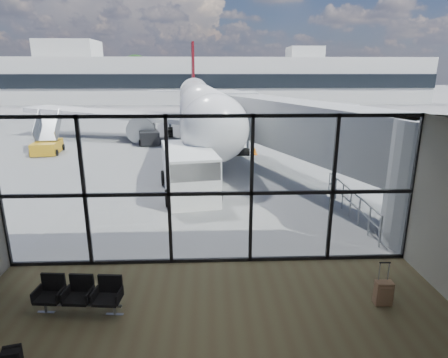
{
  "coord_description": "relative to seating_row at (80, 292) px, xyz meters",
  "views": [
    {
      "loc": [
        -0.03,
        -10.33,
        5.62
      ],
      "look_at": [
        0.53,
        3.0,
        1.77
      ],
      "focal_mm": 30.0,
      "sensor_mm": 36.0,
      "label": 1
    }
  ],
  "objects": [
    {
      "name": "ground",
      "position": [
        3.16,
        42.32,
        -0.51
      ],
      "size": [
        220.0,
        220.0,
        0.0
      ],
      "primitive_type": "plane",
      "color": "slate",
      "rests_on": "ground"
    },
    {
      "name": "lounge_shell",
      "position": [
        3.16,
        -2.48,
        2.14
      ],
      "size": [
        12.02,
        8.01,
        4.51
      ],
      "color": "brown",
      "rests_on": "ground"
    },
    {
      "name": "glass_curtain_wall",
      "position": [
        3.16,
        2.32,
        1.74
      ],
      "size": [
        12.1,
        0.12,
        4.5
      ],
      "color": "white",
      "rests_on": "ground"
    },
    {
      "name": "jet_bridge",
      "position": [
        8.06,
        9.39,
        2.25
      ],
      "size": [
        8.0,
        16.5,
        4.33
      ],
      "color": "gray",
      "rests_on": "ground"
    },
    {
      "name": "apron_railing",
      "position": [
        8.76,
        5.82,
        0.21
      ],
      "size": [
        0.06,
        5.46,
        1.11
      ],
      "color": "gray",
      "rests_on": "ground"
    },
    {
      "name": "far_terminal",
      "position": [
        2.57,
        64.29,
        3.7
      ],
      "size": [
        80.0,
        12.2,
        11.0
      ],
      "color": "beige",
      "rests_on": "ground"
    },
    {
      "name": "tree_1",
      "position": [
        -35.84,
        74.32,
        4.75
      ],
      "size": [
        5.61,
        5.61,
        8.07
      ],
      "color": "#382619",
      "rests_on": "ground"
    },
    {
      "name": "tree_2",
      "position": [
        -29.84,
        74.32,
        5.37
      ],
      "size": [
        6.27,
        6.27,
        9.03
      ],
      "color": "#382619",
      "rests_on": "ground"
    },
    {
      "name": "tree_3",
      "position": [
        -23.84,
        74.32,
        4.13
      ],
      "size": [
        4.95,
        4.95,
        7.12
      ],
      "color": "#382619",
      "rests_on": "ground"
    },
    {
      "name": "tree_4",
      "position": [
        -17.84,
        74.32,
        4.75
      ],
      "size": [
        5.61,
        5.61,
        8.07
      ],
      "color": "#382619",
      "rests_on": "ground"
    },
    {
      "name": "tree_5",
      "position": [
        -11.84,
        74.32,
        5.37
      ],
      "size": [
        6.27,
        6.27,
        9.03
      ],
      "color": "#382619",
      "rests_on": "ground"
    },
    {
      "name": "seating_row",
      "position": [
        0.0,
        0.0,
        0.0
      ],
      "size": [
        2.06,
        0.75,
        0.91
      ],
      "rotation": [
        0.0,
        0.0,
        -0.09
      ],
      "color": "gray",
      "rests_on": "ground"
    },
    {
      "name": "suitcase",
      "position": [
        7.42,
        -0.07,
        -0.17
      ],
      "size": [
        0.42,
        0.32,
        1.12
      ],
      "rotation": [
        0.0,
        0.0,
        -0.04
      ],
      "color": "#936D52",
      "rests_on": "ground"
    },
    {
      "name": "airliner",
      "position": [
        2.35,
        26.25,
        2.28
      ],
      "size": [
        30.58,
        35.47,
        9.14
      ],
      "rotation": [
        0.0,
        0.0,
        0.07
      ],
      "color": "silver",
      "rests_on": "ground"
    },
    {
      "name": "service_van",
      "position": [
        2.2,
        8.93,
        0.61
      ],
      "size": [
        3.09,
        5.3,
        2.17
      ],
      "rotation": [
        0.0,
        0.0,
        0.17
      ],
      "color": "white",
      "rests_on": "ground"
    },
    {
      "name": "belt_loader",
      "position": [
        -1.76,
        22.27,
        0.13
      ],
      "size": [
        2.37,
        4.3,
        1.88
      ],
      "rotation": [
        0.0,
        0.0,
        0.26
      ],
      "color": "black",
      "rests_on": "ground"
    },
    {
      "name": "mobile_stairs",
      "position": [
        -8.33,
        18.72,
        0.06
      ],
      "size": [
        2.14,
        3.53,
        2.35
      ],
      "rotation": [
        0.0,
        0.0,
        0.14
      ],
      "color": "#CB9117",
      "rests_on": "ground"
    },
    {
      "name": "traffic_cone_a",
      "position": [
        2.68,
        16.69,
        -0.21
      ],
      "size": [
        0.43,
        0.43,
        0.62
      ],
      "color": "#F15A0C",
      "rests_on": "ground"
    },
    {
      "name": "traffic_cone_b",
      "position": [
        6.37,
        17.55,
        -0.25
      ],
      "size": [
        0.38,
        0.38,
        0.54
      ],
      "color": "orange",
      "rests_on": "ground"
    },
    {
      "name": "traffic_cone_c",
      "position": [
        2.99,
        12.77,
        -0.19
      ],
      "size": [
        0.46,
        0.46,
        0.66
      ],
      "color": "#D94F0B",
      "rests_on": "ground"
    }
  ]
}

